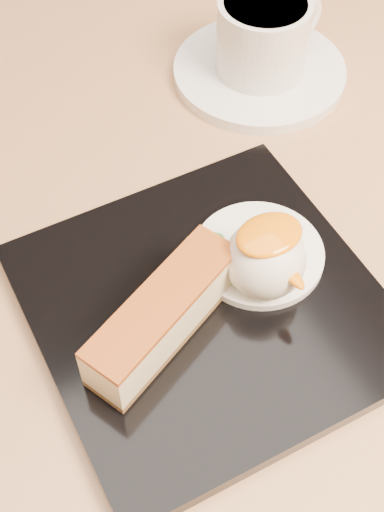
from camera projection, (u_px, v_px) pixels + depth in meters
table at (179, 410)px, 0.60m from camera, size 0.80×0.80×0.72m
dessert_plate at (207, 307)px, 0.47m from camera, size 0.23×0.23×0.01m
cheesecake at (163, 315)px, 0.44m from camera, size 0.12×0.08×0.04m
cream_smear at (259, 254)px, 0.49m from camera, size 0.09×0.09×0.01m
ice_cream_scoop at (265, 260)px, 0.46m from camera, size 0.05×0.05×0.05m
mango_sauce at (269, 235)px, 0.44m from camera, size 0.04×0.03×0.01m
mint_sprig at (204, 243)px, 0.49m from camera, size 0.03×0.02×0.00m
saucer at (259, 72)px, 0.62m from camera, size 0.15×0.15×0.01m
coffee_cup at (265, 34)px, 0.59m from camera, size 0.10×0.08×0.06m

